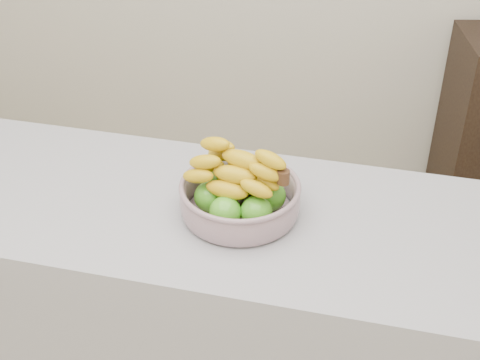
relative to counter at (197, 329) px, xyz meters
name	(u,v)px	position (x,y,z in m)	size (l,w,h in m)	color
counter	(197,329)	(0.00, 0.00, 0.00)	(2.00, 0.60, 0.90)	#A4A4AD
fruit_bowl	(240,194)	(0.13, 0.00, 0.51)	(0.30, 0.30, 0.18)	#A3B2C3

